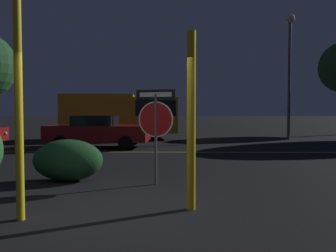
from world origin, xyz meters
TOP-DOWN VIEW (x-y plane):
  - ground_plane at (0.00, 0.00)m, footprint 260.00×260.00m
  - road_center_stripe at (0.00, 8.02)m, footprint 42.69×0.12m
  - stop_sign at (0.56, 2.13)m, footprint 0.88×0.24m
  - yellow_pole_left at (-1.34, -0.31)m, footprint 0.12×0.12m
  - yellow_pole_right at (1.24, 0.26)m, footprint 0.14×0.14m
  - hedge_bush_2 at (-1.52, 2.48)m, footprint 1.64×0.98m
  - passing_car_2 at (-2.48, 9.80)m, footprint 4.75×2.20m
  - delivery_truck at (-2.01, 14.24)m, footprint 6.82×2.94m
  - street_lamp at (7.72, 14.10)m, footprint 0.54×0.54m

SIDE VIEW (x-z plane):
  - ground_plane at x=0.00m, z-range 0.00..0.00m
  - road_center_stripe at x=0.00m, z-range 0.00..0.01m
  - hedge_bush_2 at x=-1.52m, z-range 0.00..0.98m
  - passing_car_2 at x=-2.48m, z-range 0.01..1.47m
  - yellow_pole_right at x=1.24m, z-range 0.00..2.94m
  - stop_sign at x=0.56m, z-range 0.42..2.53m
  - delivery_truck at x=-2.01m, z-range 0.19..2.83m
  - yellow_pole_left at x=-1.34m, z-range 0.00..3.26m
  - street_lamp at x=7.72m, z-range 1.45..8.73m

